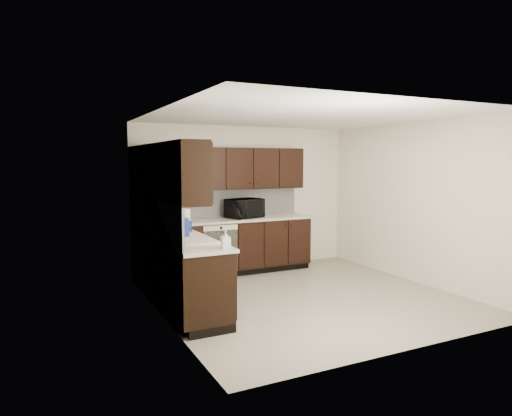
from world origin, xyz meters
The scene contains 20 objects.
floor centered at (0.00, 0.00, 0.00)m, with size 4.00×4.00×0.00m, color gray.
ceiling centered at (0.00, 0.00, 2.50)m, with size 4.00×4.00×0.00m, color white.
wall_back centered at (0.00, 2.00, 1.25)m, with size 4.00×0.02×2.50m, color beige.
wall_left centered at (-2.00, 0.00, 1.25)m, with size 0.02×4.00×2.50m, color beige.
wall_right centered at (2.00, 0.00, 1.25)m, with size 0.02×4.00×2.50m, color beige.
wall_front centered at (0.00, -2.00, 1.25)m, with size 4.00×0.02×2.50m, color beige.
lower_cabinets centered at (-1.01, 1.11, 0.41)m, with size 3.00×2.80×0.90m.
countertop centered at (-1.01, 1.11, 0.92)m, with size 3.03×2.83×0.04m.
backsplash centered at (-1.22, 1.32, 1.18)m, with size 3.00×2.80×0.48m.
upper_cabinets centered at (-1.10, 1.20, 1.77)m, with size 3.00×2.80×0.70m.
dishwasher centered at (-0.70, 1.41, 0.55)m, with size 0.58×0.04×0.78m.
sink centered at (-1.68, -0.01, 0.88)m, with size 0.54×0.82×0.42m.
microwave centered at (-0.15, 1.68, 1.10)m, with size 0.58×0.40×0.32m, color black.
soap_bottle_a centered at (-1.48, -0.70, 1.04)m, with size 0.09×0.09×0.20m, color gray.
soap_bottle_b centered at (-1.86, 0.57, 1.06)m, with size 0.09×0.09×0.24m, color gray.
toaster_oven centered at (-1.68, 1.68, 1.05)m, with size 0.37×0.27×0.23m, color #B1B1B4.
storage_bin centered at (-1.70, 1.01, 1.04)m, with size 0.50×0.37×0.20m, color white.
blue_pitcher centered at (-1.69, 0.18, 1.06)m, with size 0.16×0.16×0.25m, color navy.
teal_tumbler centered at (-1.48, 1.35, 1.05)m, with size 0.10×0.10×0.22m, color #0C887B.
paper_towel_roll centered at (-1.52, 0.64, 1.10)m, with size 0.14×0.14×0.31m, color silver.
Camera 1 is at (-3.36, -5.29, 1.89)m, focal length 32.00 mm.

